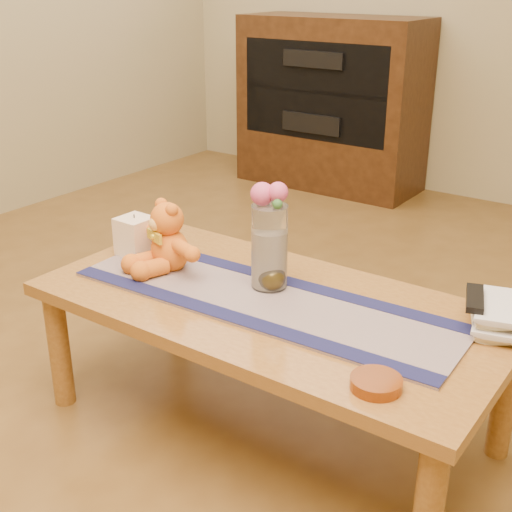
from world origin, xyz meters
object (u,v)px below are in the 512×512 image
Objects in this scene: pillar_candle at (135,236)px; tv_remote at (475,298)px; glass_vase at (269,247)px; bronze_ball at (272,278)px; teddy_bear at (169,236)px; book_bottom at (471,321)px; amber_dish at (376,383)px.

pillar_candle is 1.12m from tv_remote.
glass_vase is at bearing 5.01° from pillar_candle.
tv_remote is (0.59, 0.12, -0.05)m from glass_vase.
tv_remote is at bearing 13.77° from bronze_ball.
book_bottom is at bearing 31.60° from teddy_bear.
book_bottom is at bearing 12.67° from glass_vase.
teddy_bear is 0.38m from bronze_ball.
teddy_bear reaches higher than bronze_ball.
amber_dish is (-0.08, -0.43, -0.07)m from tv_remote.
glass_vase reaches higher than amber_dish.
amber_dish is at bearing -30.52° from bronze_ball.
pillar_candle is 1.66× the size of bronze_ball.
tv_remote is 0.44m from amber_dish.
book_bottom is (0.57, 0.15, -0.04)m from bronze_ball.
glass_vase is (0.35, 0.06, 0.02)m from teddy_bear.
bronze_ball is (0.54, 0.03, -0.03)m from pillar_candle.
book_bottom is 1.39× the size of tv_remote.
glass_vase is 0.62m from book_bottom.
pillar_candle is at bearing 165.83° from amber_dish.
book_bottom is (0.59, 0.13, -0.13)m from glass_vase.
amber_dish reaches higher than book_bottom.
glass_vase is at bearing 170.91° from book_bottom.
tv_remote reaches higher than bronze_ball.
bronze_ball is (0.02, -0.02, -0.09)m from glass_vase.
bronze_ball is at bearing 3.03° from pillar_candle.
tv_remote is at bearing 79.70° from amber_dish.
pillar_candle is at bearing -166.58° from teddy_bear.
amber_dish is at bearing -30.88° from glass_vase.
teddy_bear is at bearing 164.28° from amber_dish.
book_bottom is at bearing 80.32° from amber_dish.
amber_dish is (0.51, -0.31, -0.12)m from glass_vase.
glass_vase is at bearing 141.55° from bronze_ball.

